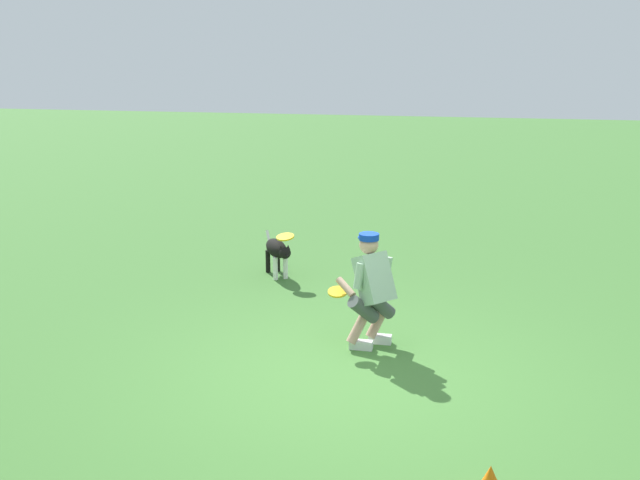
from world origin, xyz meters
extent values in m
plane|color=#417433|center=(0.00, 0.00, 0.00)|extent=(60.00, 60.00, 0.00)
cube|color=silver|center=(-0.21, -0.96, 0.05)|extent=(0.26, 0.10, 0.10)
cylinder|color=tan|center=(-0.17, -1.00, 0.24)|extent=(0.29, 0.30, 0.37)
cylinder|color=#49514E|center=(-0.20, -0.94, 0.47)|extent=(0.38, 0.40, 0.37)
cube|color=silver|center=(-0.02, -0.75, 0.05)|extent=(0.26, 0.10, 0.10)
cylinder|color=tan|center=(0.01, -0.79, 0.24)|extent=(0.29, 0.30, 0.37)
cylinder|color=#49514E|center=(-0.05, -0.76, 0.47)|extent=(0.38, 0.40, 0.37)
cube|color=#94B698|center=(-0.15, -0.83, 0.81)|extent=(0.53, 0.52, 0.58)
cylinder|color=#94B698|center=(-0.27, -0.99, 0.87)|extent=(0.16, 0.16, 0.29)
cylinder|color=#94B698|center=(0.00, -0.70, 0.87)|extent=(0.16, 0.16, 0.29)
cylinder|color=tan|center=(0.16, -0.81, 0.69)|extent=(0.27, 0.25, 0.19)
cylinder|color=tan|center=(-0.25, -1.04, 0.71)|extent=(0.16, 0.16, 0.27)
sphere|color=tan|center=(-0.07, -0.90, 1.17)|extent=(0.21, 0.21, 0.21)
cylinder|color=#1038B0|center=(-0.07, -0.90, 1.26)|extent=(0.22, 0.22, 0.07)
cylinder|color=#1038B0|center=(0.00, -0.96, 1.23)|extent=(0.12, 0.12, 0.02)
ellipsoid|color=black|center=(1.61, -3.17, 0.41)|extent=(0.56, 0.68, 0.25)
ellipsoid|color=white|center=(1.52, -3.03, 0.39)|extent=(0.13, 0.18, 0.15)
sphere|color=black|center=(1.39, -2.82, 0.45)|extent=(0.17, 0.17, 0.17)
cone|color=black|center=(1.34, -2.74, 0.43)|extent=(0.12, 0.12, 0.09)
cone|color=black|center=(1.45, -2.81, 0.53)|extent=(0.06, 0.06, 0.07)
cone|color=black|center=(1.35, -2.87, 0.53)|extent=(0.06, 0.06, 0.07)
cylinder|color=white|center=(1.57, -2.97, 0.17)|extent=(0.10, 0.10, 0.34)
cylinder|color=white|center=(1.45, -3.05, 0.17)|extent=(0.10, 0.10, 0.34)
cylinder|color=black|center=(1.78, -3.30, 0.17)|extent=(0.10, 0.10, 0.34)
cylinder|color=black|center=(1.65, -3.38, 0.17)|extent=(0.10, 0.10, 0.34)
cylinder|color=white|center=(1.83, -3.51, 0.46)|extent=(0.14, 0.19, 0.23)
cylinder|color=yellow|center=(1.42, -2.97, 0.65)|extent=(0.35, 0.35, 0.08)
cylinder|color=yellow|center=(0.27, -0.88, 0.61)|extent=(0.31, 0.31, 0.10)
camera|label=1|loc=(-1.13, 6.60, 3.23)|focal=40.34mm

